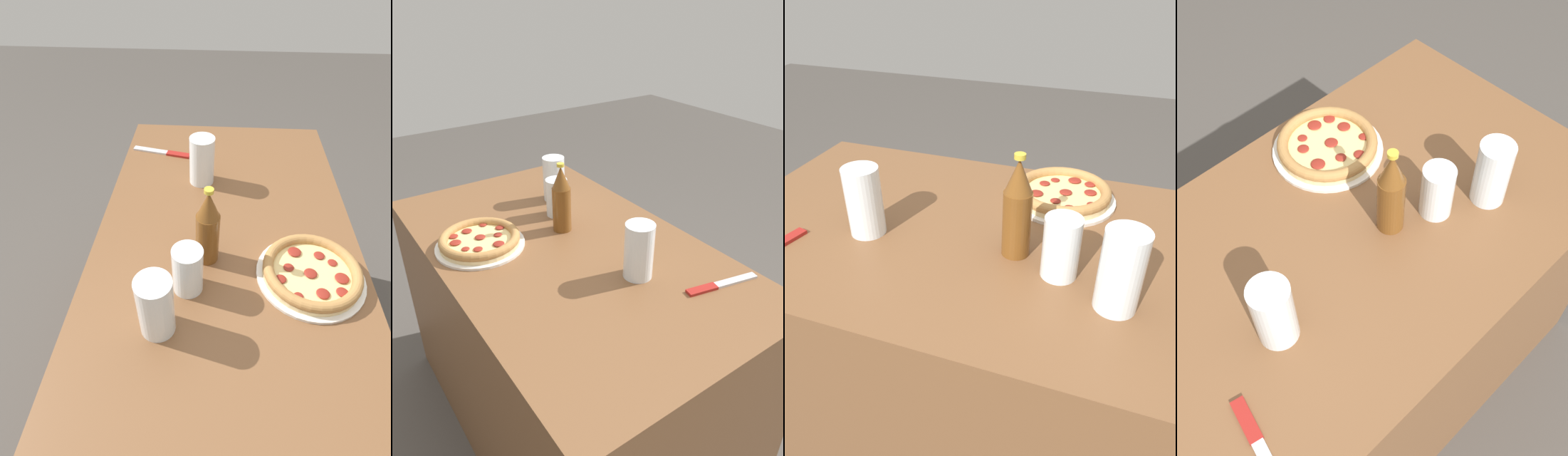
# 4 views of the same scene
# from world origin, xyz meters

# --- Properties ---
(ground_plane) EXTENTS (8.00, 8.00, 0.00)m
(ground_plane) POSITION_xyz_m (0.00, 0.00, 0.00)
(ground_plane) COLOR #4C4742
(table) EXTENTS (1.23, 0.72, 0.76)m
(table) POSITION_xyz_m (0.00, 0.00, 0.38)
(table) COLOR brown
(table) RESTS_ON ground_plane
(pizza_salami) EXTENTS (0.26, 0.26, 0.04)m
(pizza_salami) POSITION_xyz_m (0.14, 0.21, 0.78)
(pizza_salami) COLOR silver
(pizza_salami) RESTS_ON table
(glass_mango_juice) EXTENTS (0.08, 0.08, 0.16)m
(glass_mango_juice) POSITION_xyz_m (-0.24, -0.08, 0.83)
(glass_mango_juice) COLOR white
(glass_mango_juice) RESTS_ON table
(glass_cola) EXTENTS (0.07, 0.07, 0.13)m
(glass_cola) POSITION_xyz_m (0.19, -0.09, 0.82)
(glass_cola) COLOR white
(glass_cola) RESTS_ON table
(glass_red_wine) EXTENTS (0.08, 0.08, 0.16)m
(glass_red_wine) POSITION_xyz_m (0.30, -0.15, 0.83)
(glass_red_wine) COLOR white
(glass_red_wine) RESTS_ON table
(beer_bottle) EXTENTS (0.06, 0.06, 0.22)m
(beer_bottle) POSITION_xyz_m (0.09, -0.05, 0.87)
(beer_bottle) COLOR brown
(beer_bottle) RESTS_ON table
(knife) EXTENTS (0.07, 0.21, 0.01)m
(knife) POSITION_xyz_m (-0.40, -0.22, 0.77)
(knife) COLOR maroon
(knife) RESTS_ON table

